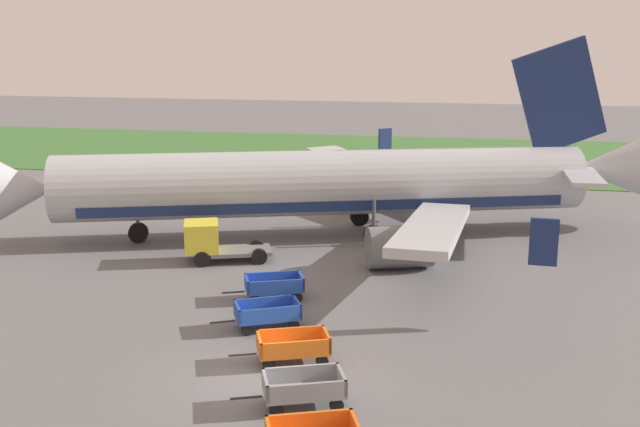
{
  "coord_description": "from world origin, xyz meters",
  "views": [
    {
      "loc": [
        6.62,
        -23.22,
        11.38
      ],
      "look_at": [
        -0.55,
        12.75,
        2.8
      ],
      "focal_mm": 42.99,
      "sensor_mm": 36.0,
      "label": 1
    }
  ],
  "objects_px": {
    "airplane": "(341,184)",
    "baggage_cart_third_in_row": "(293,347)",
    "baggage_cart_fourth_in_row": "(267,314)",
    "service_truck_beside_carts": "(211,241)",
    "baggage_cart_second_in_row": "(303,388)",
    "baggage_cart_far_end": "(274,286)"
  },
  "relations": [
    {
      "from": "airplane",
      "to": "baggage_cart_far_end",
      "type": "height_order",
      "value": "airplane"
    },
    {
      "from": "baggage_cart_second_in_row",
      "to": "baggage_cart_fourth_in_row",
      "type": "xyz_separation_m",
      "value": [
        -2.83,
        6.14,
        0.0
      ]
    },
    {
      "from": "airplane",
      "to": "baggage_cart_third_in_row",
      "type": "bearing_deg",
      "value": -85.77
    },
    {
      "from": "airplane",
      "to": "baggage_cart_second_in_row",
      "type": "distance_m",
      "value": 21.2
    },
    {
      "from": "baggage_cart_fourth_in_row",
      "to": "baggage_cart_far_end",
      "type": "distance_m",
      "value": 3.39
    },
    {
      "from": "baggage_cart_third_in_row",
      "to": "service_truck_beside_carts",
      "type": "xyz_separation_m",
      "value": [
        -6.96,
        11.36,
        0.5
      ]
    },
    {
      "from": "airplane",
      "to": "baggage_cart_fourth_in_row",
      "type": "distance_m",
      "value": 14.99
    },
    {
      "from": "baggage_cart_fourth_in_row",
      "to": "service_truck_beside_carts",
      "type": "height_order",
      "value": "service_truck_beside_carts"
    },
    {
      "from": "baggage_cart_third_in_row",
      "to": "baggage_cart_fourth_in_row",
      "type": "height_order",
      "value": "same"
    },
    {
      "from": "baggage_cart_third_in_row",
      "to": "baggage_cart_far_end",
      "type": "xyz_separation_m",
      "value": [
        -2.36,
        6.36,
        0.0
      ]
    },
    {
      "from": "baggage_cart_fourth_in_row",
      "to": "baggage_cart_far_end",
      "type": "xyz_separation_m",
      "value": [
        -0.6,
        3.34,
        0.0
      ]
    },
    {
      "from": "baggage_cart_second_in_row",
      "to": "baggage_cart_fourth_in_row",
      "type": "height_order",
      "value": "same"
    },
    {
      "from": "baggage_cart_far_end",
      "to": "service_truck_beside_carts",
      "type": "relative_size",
      "value": 0.75
    },
    {
      "from": "baggage_cart_far_end",
      "to": "service_truck_beside_carts",
      "type": "height_order",
      "value": "service_truck_beside_carts"
    },
    {
      "from": "airplane",
      "to": "baggage_cart_third_in_row",
      "type": "xyz_separation_m",
      "value": [
        1.32,
        -17.81,
        -2.45
      ]
    },
    {
      "from": "service_truck_beside_carts",
      "to": "baggage_cart_fourth_in_row",
      "type": "bearing_deg",
      "value": -58.0
    },
    {
      "from": "baggage_cart_fourth_in_row",
      "to": "baggage_cart_far_end",
      "type": "bearing_deg",
      "value": 100.19
    },
    {
      "from": "airplane",
      "to": "baggage_cart_third_in_row",
      "type": "relative_size",
      "value": 10.27
    },
    {
      "from": "baggage_cart_far_end",
      "to": "service_truck_beside_carts",
      "type": "distance_m",
      "value": 6.81
    },
    {
      "from": "baggage_cart_second_in_row",
      "to": "baggage_cart_third_in_row",
      "type": "relative_size",
      "value": 1.0
    },
    {
      "from": "service_truck_beside_carts",
      "to": "baggage_cart_second_in_row",
      "type": "bearing_deg",
      "value": -60.96
    },
    {
      "from": "baggage_cart_third_in_row",
      "to": "service_truck_beside_carts",
      "type": "bearing_deg",
      "value": 121.51
    }
  ]
}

